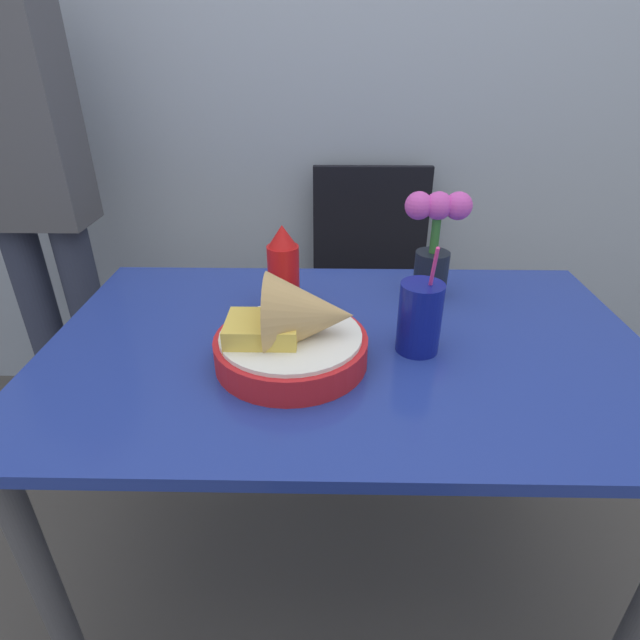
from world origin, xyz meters
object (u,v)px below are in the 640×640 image
(flower_vase, at_px, (435,240))
(food_basket, at_px, (297,333))
(drink_cup, at_px, (419,320))
(person_standing, at_px, (26,173))
(ketchup_bottle, at_px, (283,270))
(chair_far_window, at_px, (370,282))

(flower_vase, bearing_deg, food_basket, -134.83)
(drink_cup, relative_size, person_standing, 0.14)
(drink_cup, xyz_separation_m, flower_vase, (0.07, 0.25, 0.07))
(flower_vase, xyz_separation_m, person_standing, (-1.12, 0.35, 0.07))
(drink_cup, bearing_deg, ketchup_bottle, 148.61)
(chair_far_window, relative_size, person_standing, 0.56)
(ketchup_bottle, relative_size, person_standing, 0.12)
(drink_cup, bearing_deg, flower_vase, 75.09)
(chair_far_window, relative_size, ketchup_bottle, 4.60)
(chair_far_window, xyz_separation_m, ketchup_bottle, (-0.24, -0.60, 0.30))
(chair_far_window, bearing_deg, person_standing, -170.90)
(food_basket, relative_size, ketchup_bottle, 1.44)
(ketchup_bottle, bearing_deg, drink_cup, -31.39)
(person_standing, bearing_deg, food_basket, -38.60)
(drink_cup, relative_size, flower_vase, 0.90)
(flower_vase, height_order, person_standing, person_standing)
(drink_cup, distance_m, person_standing, 1.22)
(food_basket, xyz_separation_m, drink_cup, (0.23, 0.05, 0.00))
(food_basket, distance_m, drink_cup, 0.24)
(ketchup_bottle, xyz_separation_m, flower_vase, (0.34, 0.09, 0.04))
(food_basket, bearing_deg, ketchup_bottle, 100.98)
(flower_vase, bearing_deg, drink_cup, -104.91)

